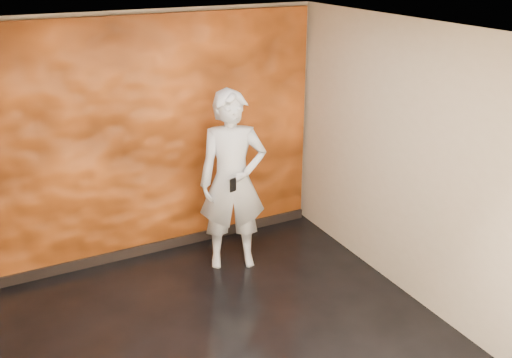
% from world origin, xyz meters
% --- Properties ---
extents(room, '(4.02, 4.02, 2.81)m').
position_xyz_m(room, '(0.00, 0.00, 1.40)').
color(room, black).
rests_on(room, ground).
extents(feature_wall, '(3.90, 0.06, 2.75)m').
position_xyz_m(feature_wall, '(0.00, 1.96, 1.38)').
color(feature_wall, orange).
rests_on(feature_wall, ground).
extents(baseboard, '(3.90, 0.04, 0.12)m').
position_xyz_m(baseboard, '(0.00, 1.92, 0.06)').
color(baseboard, black).
rests_on(baseboard, ground).
extents(man, '(0.86, 0.71, 2.03)m').
position_xyz_m(man, '(0.63, 1.25, 1.02)').
color(man, '#ABB2BB').
rests_on(man, ground).
extents(phone, '(0.08, 0.04, 0.15)m').
position_xyz_m(phone, '(0.51, 0.98, 1.10)').
color(phone, black).
rests_on(phone, man).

